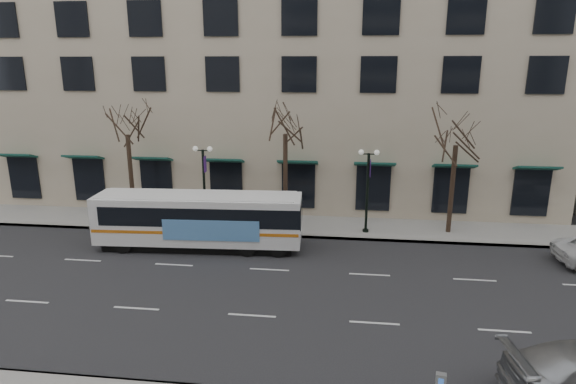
# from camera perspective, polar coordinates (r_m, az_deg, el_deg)

# --- Properties ---
(ground) EXTENTS (160.00, 160.00, 0.00)m
(ground) POSITION_cam_1_polar(r_m,az_deg,el_deg) (22.55, -3.16, -11.55)
(ground) COLOR black
(ground) RESTS_ON ground
(sidewalk_far) EXTENTS (80.00, 4.00, 0.15)m
(sidewalk_far) POSITION_cam_1_polar(r_m,az_deg,el_deg) (30.56, 9.11, -4.28)
(sidewalk_far) COLOR gray
(sidewalk_far) RESTS_ON ground
(building_hotel) EXTENTS (40.00, 20.00, 24.00)m
(building_hotel) POSITION_cam_1_polar(r_m,az_deg,el_deg) (41.27, -1.00, 17.69)
(building_hotel) COLOR tan
(building_hotel) RESTS_ON ground
(tree_far_left) EXTENTS (3.60, 3.60, 8.34)m
(tree_far_left) POSITION_cam_1_polar(r_m,az_deg,el_deg) (31.90, -18.64, 8.16)
(tree_far_left) COLOR black
(tree_far_left) RESTS_ON ground
(tree_far_mid) EXTENTS (3.60, 3.60, 8.55)m
(tree_far_mid) POSITION_cam_1_polar(r_m,az_deg,el_deg) (29.05, -0.32, 8.75)
(tree_far_mid) COLOR black
(tree_far_mid) RESTS_ON ground
(tree_far_right) EXTENTS (3.60, 3.60, 8.06)m
(tree_far_right) POSITION_cam_1_polar(r_m,az_deg,el_deg) (29.57, 19.43, 7.07)
(tree_far_right) COLOR black
(tree_far_right) RESTS_ON ground
(lamp_post_left) EXTENTS (1.22, 0.45, 5.21)m
(lamp_post_left) POSITION_cam_1_polar(r_m,az_deg,el_deg) (30.19, -9.90, 1.12)
(lamp_post_left) COLOR black
(lamp_post_left) RESTS_ON ground
(lamp_post_right) EXTENTS (1.22, 0.45, 5.21)m
(lamp_post_right) POSITION_cam_1_polar(r_m,az_deg,el_deg) (28.97, 9.41, 0.56)
(lamp_post_right) COLOR black
(lamp_post_right) RESTS_ON ground
(city_bus) EXTENTS (11.56, 3.10, 3.10)m
(city_bus) POSITION_cam_1_polar(r_m,az_deg,el_deg) (27.25, -10.37, -3.15)
(city_bus) COLOR white
(city_bus) RESTS_ON ground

